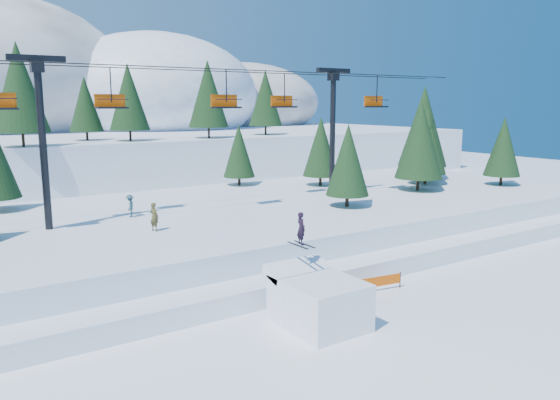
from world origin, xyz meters
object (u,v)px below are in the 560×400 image
chairlift (198,114)px  banner_near (379,281)px  jump_kicker (318,300)px  banner_far (420,255)px

chairlift → banner_near: size_ratio=16.25×
jump_kicker → banner_near: bearing=17.4°
chairlift → banner_near: bearing=-75.2°
banner_near → banner_far: 6.32m
jump_kicker → chairlift: bearing=83.6°
chairlift → banner_far: (9.59, -11.78, -8.78)m
jump_kicker → chairlift: size_ratio=0.11×
jump_kicker → chairlift: (1.78, 15.93, 8.13)m
jump_kicker → banner_near: size_ratio=1.77×
chairlift → banner_far: size_ratio=16.86×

